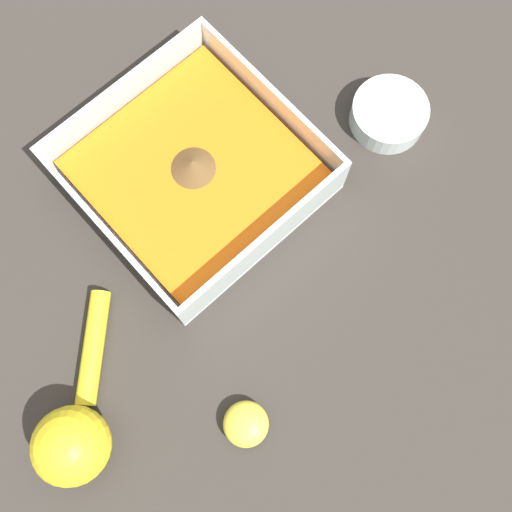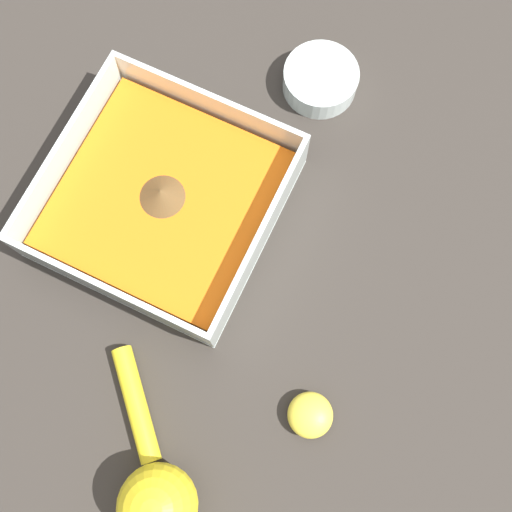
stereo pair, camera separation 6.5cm
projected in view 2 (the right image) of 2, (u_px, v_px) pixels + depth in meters
ground_plane at (172, 225)px, 0.70m from camera, size 4.00×4.00×0.00m
square_dish at (165, 202)px, 0.68m from camera, size 0.25×0.25×0.07m
spice_bowl at (320, 80)px, 0.73m from camera, size 0.09×0.09×0.03m
lemon_squeezer at (155, 493)px, 0.59m from camera, size 0.16×0.16×0.08m
lemon_half at (310, 415)px, 0.63m from camera, size 0.05×0.05×0.03m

